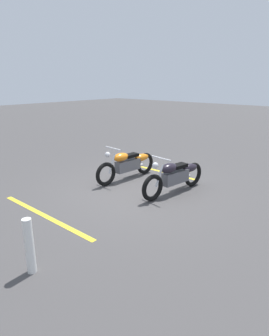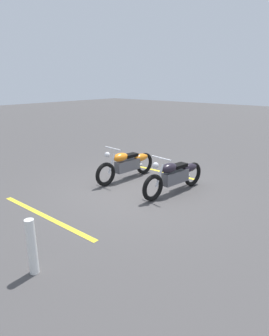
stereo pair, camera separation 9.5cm
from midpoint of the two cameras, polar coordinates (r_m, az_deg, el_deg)
name	(u,v)px [view 2 (the right image)]	position (r m, az deg, el deg)	size (l,w,h in m)	color
ground_plane	(135,191)	(7.71, -0.18, -4.57)	(60.00, 60.00, 0.00)	#474444
motorcycle_bright_foreground	(127,164)	(8.52, -1.71, 0.80)	(2.23, 0.62, 1.04)	black
motorcycle_dark_foreground	(176,175)	(7.56, 7.73, -1.44)	(2.22, 0.62, 1.04)	black
bollard_post	(32,247)	(4.72, -20.08, -14.36)	(0.14, 0.14, 0.89)	white
parking_stripe_near	(152,169)	(9.57, 3.20, -0.28)	(3.20, 0.12, 0.01)	yellow
parking_stripe_mid	(45,216)	(6.64, -17.52, -9.03)	(3.20, 0.12, 0.01)	yellow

